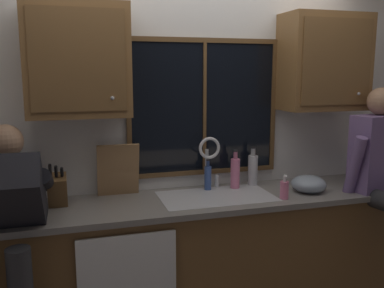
{
  "coord_description": "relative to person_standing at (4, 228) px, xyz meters",
  "views": [
    {
      "loc": [
        -0.87,
        -2.99,
        1.79
      ],
      "look_at": [
        -0.08,
        -0.3,
        1.31
      ],
      "focal_mm": 39.08,
      "sensor_mm": 36.0,
      "label": 1
    }
  ],
  "objects": [
    {
      "name": "back_wall",
      "position": [
        1.25,
        0.64,
        0.34
      ],
      "size": [
        5.73,
        0.12,
        2.55
      ],
      "primitive_type": "cube",
      "color": "silver",
      "rests_on": "floor"
    },
    {
      "name": "window_glass",
      "position": [
        1.35,
        0.57,
        0.59
      ],
      "size": [
        1.1,
        0.02,
        0.95
      ],
      "primitive_type": "cube",
      "color": "black"
    },
    {
      "name": "window_frame_top",
      "position": [
        1.35,
        0.56,
        1.08
      ],
      "size": [
        1.17,
        0.02,
        0.04
      ],
      "primitive_type": "cube",
      "color": "brown"
    },
    {
      "name": "window_frame_bottom",
      "position": [
        1.35,
        0.56,
        0.1
      ],
      "size": [
        1.17,
        0.02,
        0.04
      ],
      "primitive_type": "cube",
      "color": "brown"
    },
    {
      "name": "window_frame_left",
      "position": [
        0.78,
        0.56,
        0.59
      ],
      "size": [
        0.04,
        0.02,
        0.95
      ],
      "primitive_type": "cube",
      "color": "brown"
    },
    {
      "name": "window_frame_right",
      "position": [
        1.92,
        0.56,
        0.59
      ],
      "size": [
        0.03,
        0.02,
        0.95
      ],
      "primitive_type": "cube",
      "color": "brown"
    },
    {
      "name": "window_mullion_center",
      "position": [
        1.35,
        0.56,
        0.59
      ],
      "size": [
        0.02,
        0.02,
        0.95
      ],
      "primitive_type": "cube",
      "color": "brown"
    },
    {
      "name": "lower_cabinet_run",
      "position": [
        1.25,
        0.29,
        -0.49
      ],
      "size": [
        3.33,
        0.58,
        0.88
      ],
      "primitive_type": "cube",
      "color": "brown",
      "rests_on": "floor"
    },
    {
      "name": "countertop",
      "position": [
        1.25,
        0.27,
        -0.03
      ],
      "size": [
        3.39,
        0.62,
        0.04
      ],
      "primitive_type": "cube",
      "color": "slate",
      "rests_on": "lower_cabinet_run"
    },
    {
      "name": "upper_cabinet_left",
      "position": [
        0.45,
        0.41,
        0.93
      ],
      "size": [
        0.65,
        0.36,
        0.72
      ],
      "color": "brown"
    },
    {
      "name": "upper_cabinet_right",
      "position": [
        2.26,
        0.41,
        0.93
      ],
      "size": [
        0.65,
        0.36,
        0.72
      ],
      "color": "brown"
    },
    {
      "name": "sink",
      "position": [
        1.35,
        0.28,
        -0.11
      ],
      "size": [
        0.8,
        0.46,
        0.21
      ],
      "color": "#B7B7BC",
      "rests_on": "lower_cabinet_run"
    },
    {
      "name": "faucet",
      "position": [
        1.36,
        0.46,
        0.24
      ],
      "size": [
        0.18,
        0.09,
        0.4
      ],
      "color": "silver",
      "rests_on": "countertop"
    },
    {
      "name": "person_standing",
      "position": [
        0.0,
        0.0,
        0.0
      ],
      "size": [
        0.53,
        0.72,
        1.48
      ],
      "color": "#262628",
      "rests_on": "floor"
    },
    {
      "name": "knife_block",
      "position": [
        0.28,
        0.35,
        0.1
      ],
      "size": [
        0.12,
        0.18,
        0.32
      ],
      "color": "brown",
      "rests_on": "countertop"
    },
    {
      "name": "cutting_board",
      "position": [
        0.69,
        0.49,
        0.17
      ],
      "size": [
        0.29,
        0.1,
        0.38
      ],
      "primitive_type": "cube",
      "rotation": [
        0.21,
        0.0,
        0.0
      ],
      "color": "#997047",
      "rests_on": "countertop"
    },
    {
      "name": "mixing_bowl",
      "position": [
        2.04,
        0.2,
        0.04
      ],
      "size": [
        0.25,
        0.25,
        0.13
      ],
      "primitive_type": "ellipsoid",
      "color": "#8C99A8",
      "rests_on": "countertop"
    },
    {
      "name": "soap_dispenser",
      "position": [
        1.79,
        0.09,
        0.05
      ],
      "size": [
        0.06,
        0.07,
        0.17
      ],
      "color": "pink",
      "rests_on": "countertop"
    },
    {
      "name": "bottle_green_glass",
      "position": [
        1.34,
        0.45,
        0.08
      ],
      "size": [
        0.05,
        0.05,
        0.23
      ],
      "color": "#334C8C",
      "rests_on": "countertop"
    },
    {
      "name": "bottle_tall_clear",
      "position": [
        1.72,
        0.48,
        0.11
      ],
      "size": [
        0.07,
        0.07,
        0.3
      ],
      "color": "#B7B7BC",
      "rests_on": "countertop"
    },
    {
      "name": "bottle_amber_small",
      "position": [
        1.56,
        0.44,
        0.11
      ],
      "size": [
        0.07,
        0.07,
        0.29
      ],
      "color": "pink",
      "rests_on": "countertop"
    }
  ]
}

